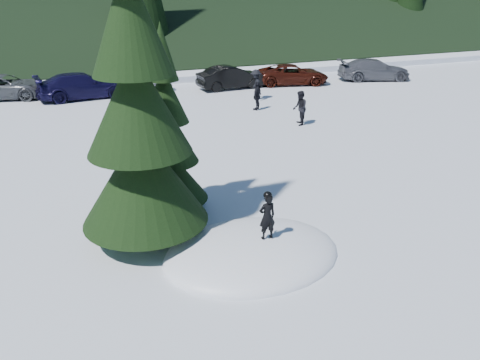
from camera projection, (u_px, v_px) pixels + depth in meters
name	position (u px, v px, depth m)	size (l,w,h in m)	color
ground	(252.00, 255.00, 11.61)	(200.00, 200.00, 0.00)	white
snow_mound	(252.00, 255.00, 11.61)	(4.48, 3.52, 0.96)	white
spruce_tall	(138.00, 116.00, 11.08)	(3.20, 3.20, 8.60)	#301D10
spruce_short	(167.00, 143.00, 13.10)	(2.20, 2.20, 5.37)	#301D10
child_skier	(267.00, 217.00, 11.20)	(0.43, 0.28, 1.17)	black
adult_0	(300.00, 108.00, 22.14)	(0.79, 0.62, 1.63)	black
adult_1	(257.00, 96.00, 24.87)	(0.89, 0.37, 1.52)	black
adult_2	(256.00, 85.00, 27.14)	(1.12, 0.64, 1.73)	black
car_2	(4.00, 87.00, 27.38)	(2.32, 5.04, 1.40)	#53565B
car_3	(82.00, 86.00, 27.42)	(2.09, 5.15, 1.49)	black
car_4	(143.00, 82.00, 29.12)	(1.45, 3.61, 1.23)	gray
car_5	(231.00, 77.00, 30.06)	(1.54, 4.41, 1.45)	black
car_6	(293.00, 74.00, 31.40)	(2.21, 4.79, 1.33)	#3A120A
car_7	(374.00, 70.00, 32.81)	(2.03, 4.99, 1.45)	#56585F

